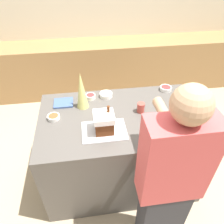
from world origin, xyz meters
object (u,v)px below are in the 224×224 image
(candy_bowl_center_rear, at_px, (90,96))
(candy_bowl_near_tray_right, at_px, (106,95))
(decorative_tree, at_px, (81,91))
(candy_bowl_near_tray_left, at_px, (54,117))
(gingerbread_house, at_px, (104,122))
(baking_tray, at_px, (104,131))
(mug, at_px, (141,108))
(cookbook, at_px, (63,103))
(candy_bowl_beside_tree, at_px, (166,88))
(person, at_px, (168,185))

(candy_bowl_center_rear, distance_m, candy_bowl_near_tray_right, 0.17)
(decorative_tree, height_order, candy_bowl_near_tray_left, decorative_tree)
(candy_bowl_center_rear, bearing_deg, gingerbread_house, -80.46)
(baking_tray, height_order, mug, mug)
(candy_bowl_near_tray_left, bearing_deg, cookbook, 70.41)
(gingerbread_house, xyz_separation_m, candy_bowl_near_tray_left, (-0.46, 0.24, -0.08))
(mug, bearing_deg, decorative_tree, 163.52)
(candy_bowl_beside_tree, distance_m, cookbook, 1.16)
(decorative_tree, height_order, candy_bowl_beside_tree, decorative_tree)
(gingerbread_house, height_order, candy_bowl_near_tray_left, gingerbread_house)
(candy_bowl_center_rear, relative_size, candy_bowl_beside_tree, 0.80)
(decorative_tree, xyz_separation_m, mug, (0.57, -0.17, -0.15))
(mug, height_order, person, person)
(candy_bowl_near_tray_left, bearing_deg, candy_bowl_center_rear, 38.41)
(candy_bowl_center_rear, relative_size, mug, 1.05)
(candy_bowl_near_tray_left, height_order, person, person)
(gingerbread_house, xyz_separation_m, person, (0.40, -0.59, -0.14))
(decorative_tree, xyz_separation_m, cookbook, (-0.20, 0.08, -0.19))
(baking_tray, relative_size, candy_bowl_beside_tree, 3.02)
(baking_tray, xyz_separation_m, person, (0.40, -0.59, -0.04))
(gingerbread_house, bearing_deg, mug, 30.14)
(decorative_tree, height_order, person, person)
(candy_bowl_near_tray_left, relative_size, mug, 1.16)
(candy_bowl_near_tray_right, bearing_deg, cookbook, -171.85)
(candy_bowl_center_rear, bearing_deg, cookbook, -168.61)
(candy_bowl_beside_tree, distance_m, person, 1.23)
(gingerbread_house, bearing_deg, candy_bowl_near_tray_right, 81.43)
(candy_bowl_center_rear, relative_size, cookbook, 0.54)
(mug, relative_size, person, 0.06)
(baking_tray, distance_m, mug, 0.46)
(candy_bowl_center_rear, bearing_deg, candy_bowl_near_tray_left, -141.59)
(candy_bowl_center_rear, bearing_deg, person, -66.31)
(candy_bowl_beside_tree, xyz_separation_m, cookbook, (-1.15, -0.10, -0.01))
(candy_bowl_center_rear, bearing_deg, candy_bowl_near_tray_right, 2.55)
(gingerbread_house, bearing_deg, person, -55.65)
(decorative_tree, bearing_deg, baking_tray, -66.08)
(gingerbread_house, bearing_deg, decorative_tree, 113.97)
(cookbook, distance_m, person, 1.32)
(candy_bowl_beside_tree, bearing_deg, gingerbread_house, -143.30)
(candy_bowl_near_tray_left, bearing_deg, decorative_tree, 29.12)
(baking_tray, relative_size, decorative_tree, 1.02)
(baking_tray, bearing_deg, candy_bowl_center_rear, 99.51)
(cookbook, distance_m, mug, 0.81)
(candy_bowl_center_rear, distance_m, mug, 0.57)
(candy_bowl_near_tray_left, relative_size, person, 0.07)
(baking_tray, relative_size, person, 0.23)
(baking_tray, xyz_separation_m, cookbook, (-0.38, 0.47, 0.01))
(candy_bowl_near_tray_left, distance_m, cookbook, 0.25)
(cookbook, bearing_deg, mug, -17.72)
(baking_tray, relative_size, candy_bowl_near_tray_right, 2.92)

